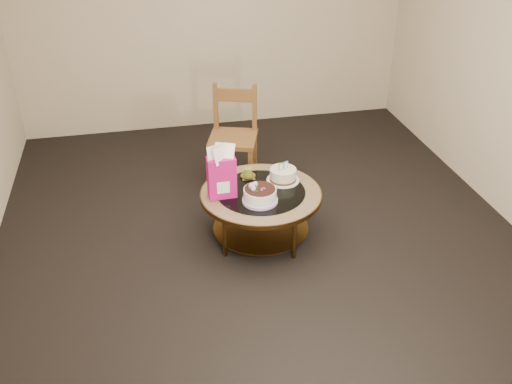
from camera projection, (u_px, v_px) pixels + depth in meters
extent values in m
plane|color=black|center=(261.00, 237.00, 4.97)|extent=(5.00, 5.00, 0.00)
cube|color=beige|center=(213.00, 16.00, 6.41)|extent=(4.50, 0.02, 2.60)
cube|color=beige|center=(403.00, 326.00, 2.20)|extent=(4.50, 0.02, 2.60)
cylinder|color=brown|center=(294.00, 200.00, 5.09)|extent=(0.04, 0.04, 0.42)
cylinder|color=brown|center=(231.00, 198.00, 5.12)|extent=(0.04, 0.04, 0.42)
cylinder|color=brown|center=(225.00, 234.00, 4.63)|extent=(0.04, 0.04, 0.42)
cylinder|color=brown|center=(294.00, 236.00, 4.61)|extent=(0.04, 0.04, 0.42)
cylinder|color=brown|center=(261.00, 227.00, 4.92)|extent=(0.82, 0.82, 0.02)
cylinder|color=brown|center=(261.00, 194.00, 4.75)|extent=(1.02, 1.02, 0.04)
cylinder|color=#9B7855|center=(261.00, 193.00, 4.74)|extent=(1.00, 1.00, 0.01)
cylinder|color=black|center=(261.00, 192.00, 4.74)|extent=(0.74, 0.74, 0.01)
cylinder|color=#C1A0E3|center=(260.00, 200.00, 4.59)|extent=(0.29, 0.29, 0.02)
cylinder|color=silver|center=(260.00, 195.00, 4.57)|extent=(0.26, 0.26, 0.12)
cylinder|color=black|center=(260.00, 189.00, 4.53)|extent=(0.25, 0.25, 0.01)
sphere|color=#C1A0E3|center=(252.00, 186.00, 4.53)|extent=(0.05, 0.05, 0.05)
sphere|color=#C1A0E3|center=(255.00, 184.00, 4.56)|extent=(0.04, 0.04, 0.04)
sphere|color=#C1A0E3|center=(253.00, 189.00, 4.50)|extent=(0.04, 0.04, 0.04)
cone|color=#1C6C24|center=(257.00, 187.00, 4.54)|extent=(0.04, 0.04, 0.02)
cone|color=#1C6C24|center=(250.00, 189.00, 4.52)|extent=(0.04, 0.04, 0.02)
cone|color=#1C6C24|center=(256.00, 184.00, 4.59)|extent=(0.03, 0.03, 0.02)
cone|color=#1C6C24|center=(257.00, 191.00, 4.49)|extent=(0.04, 0.04, 0.02)
cylinder|color=white|center=(283.00, 180.00, 4.89)|extent=(0.28, 0.28, 0.01)
cylinder|color=#472B14|center=(283.00, 179.00, 4.88)|extent=(0.23, 0.23, 0.02)
cylinder|color=#F3EACA|center=(283.00, 173.00, 4.85)|extent=(0.22, 0.22, 0.08)
cube|color=green|center=(281.00, 167.00, 4.80)|extent=(0.04, 0.02, 0.06)
cube|color=white|center=(281.00, 167.00, 4.80)|extent=(0.03, 0.02, 0.05)
cube|color=#4084DB|center=(286.00, 165.00, 4.83)|extent=(0.04, 0.02, 0.06)
cube|color=white|center=(286.00, 165.00, 4.83)|extent=(0.03, 0.02, 0.05)
cube|color=#C41264|center=(222.00, 177.00, 4.58)|extent=(0.23, 0.13, 0.35)
cube|color=white|center=(222.00, 184.00, 4.62)|extent=(0.11, 0.13, 0.10)
cube|color=#D2B556|center=(248.00, 177.00, 4.94)|extent=(0.12, 0.12, 0.01)
cylinder|color=gold|center=(248.00, 176.00, 4.93)|extent=(0.13, 0.13, 0.01)
cylinder|color=olive|center=(248.00, 172.00, 4.91)|extent=(0.07, 0.07, 0.07)
cylinder|color=black|center=(248.00, 168.00, 4.89)|extent=(0.00, 0.00, 0.01)
cube|color=brown|center=(233.00, 139.00, 5.55)|extent=(0.57, 0.57, 0.04)
cube|color=brown|center=(211.00, 169.00, 5.53)|extent=(0.05, 0.05, 0.48)
cube|color=brown|center=(251.00, 171.00, 5.49)|extent=(0.05, 0.05, 0.48)
cube|color=brown|center=(217.00, 151.00, 5.86)|extent=(0.05, 0.05, 0.48)
cube|color=brown|center=(255.00, 153.00, 5.82)|extent=(0.05, 0.05, 0.48)
cube|color=brown|center=(216.00, 107.00, 5.61)|extent=(0.05, 0.05, 0.49)
cube|color=brown|center=(255.00, 108.00, 5.57)|extent=(0.05, 0.05, 0.49)
cube|color=brown|center=(235.00, 95.00, 5.52)|extent=(0.38, 0.15, 0.13)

